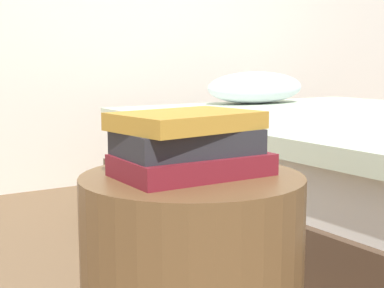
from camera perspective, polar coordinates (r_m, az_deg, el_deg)
bed at (r=2.33m, az=18.77°, el=-2.84°), size 1.55×2.01×0.62m
side_table at (r=1.15m, az=0.00°, el=-14.29°), size 0.44×0.44×0.45m
book_maroon at (r=1.08m, az=-0.03°, el=-2.09°), size 0.29×0.18×0.04m
book_charcoal at (r=1.07m, az=-0.47°, el=0.23°), size 0.27×0.17×0.05m
book_ochre at (r=1.07m, az=-0.59°, el=2.38°), size 0.29×0.22×0.03m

